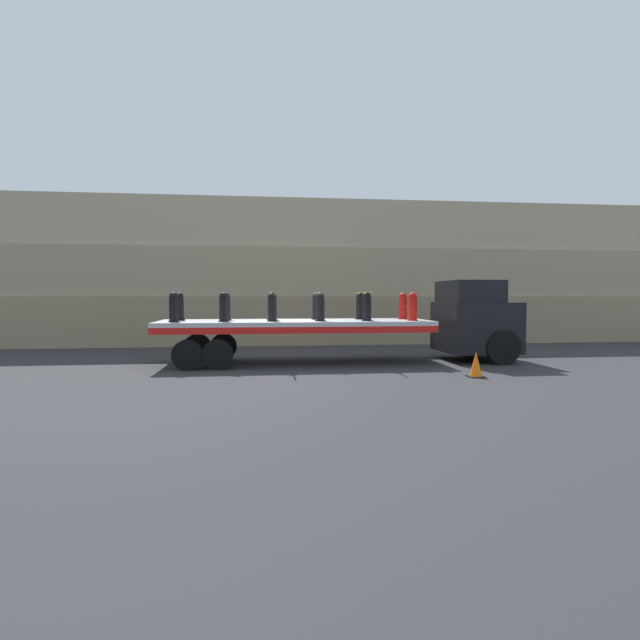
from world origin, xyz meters
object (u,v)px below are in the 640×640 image
object	(u,v)px
fire_hydrant_black_near_4	(367,307)
fire_hydrant_black_near_1	(224,307)
fire_hydrant_black_near_3	(320,307)
fire_hydrant_black_far_3	(316,306)
fire_hydrant_black_near_0	(174,307)
fire_hydrant_red_near_5	(413,307)
fire_hydrant_black_far_2	(272,306)
flatbed_trailer	(275,329)
fire_hydrant_black_far_0	(180,307)
traffic_cone	(476,365)
fire_hydrant_black_far_4	(360,306)
fire_hydrant_red_far_5	(403,306)
fire_hydrant_black_near_2	(273,307)
fire_hydrant_black_far_1	(226,307)
truck_cab	(477,320)

from	to	relation	value
fire_hydrant_black_near_4	fire_hydrant_black_near_1	bearing A→B (deg)	180.00
fire_hydrant_black_near_3	fire_hydrant_black_far_3	bearing A→B (deg)	90.00
fire_hydrant_black_near_0	fire_hydrant_black_far_3	distance (m)	4.58
fire_hydrant_black_near_4	fire_hydrant_black_near_0	bearing A→B (deg)	180.00
fire_hydrant_black_far_3	fire_hydrant_black_near_1	bearing A→B (deg)	-159.60
fire_hydrant_red_near_5	fire_hydrant_black_far_2	bearing A→B (deg)	166.08
fire_hydrant_black_far_3	fire_hydrant_black_far_2	bearing A→B (deg)	180.00
flatbed_trailer	fire_hydrant_black_far_3	bearing A→B (deg)	21.67
fire_hydrant_black_far_0	fire_hydrant_black_near_4	world-z (taller)	same
fire_hydrant_black_near_0	fire_hydrant_red_near_5	size ratio (longest dim) A/B	1.00
fire_hydrant_black_near_1	fire_hydrant_black_near_3	bearing A→B (deg)	0.00
fire_hydrant_black_near_3	fire_hydrant_black_far_3	xyz separation A→B (m)	(0.00, 1.10, 0.00)
fire_hydrant_black_far_3	traffic_cone	world-z (taller)	fire_hydrant_black_far_3
fire_hydrant_black_far_0	fire_hydrant_black_near_3	xyz separation A→B (m)	(4.45, -1.10, 0.00)
fire_hydrant_black_far_0	fire_hydrant_black_far_2	distance (m)	2.96
fire_hydrant_black_far_4	fire_hydrant_red_far_5	world-z (taller)	same
fire_hydrant_black_far_3	fire_hydrant_black_near_2	bearing A→B (deg)	-143.36
fire_hydrant_red_near_5	fire_hydrant_black_far_3	bearing A→B (deg)	159.60
traffic_cone	fire_hydrant_red_far_5	bearing A→B (deg)	102.68
fire_hydrant_red_near_5	fire_hydrant_black_far_0	bearing A→B (deg)	171.54
fire_hydrant_black_near_1	fire_hydrant_black_far_4	size ratio (longest dim) A/B	1.00
fire_hydrant_black_far_1	truck_cab	bearing A→B (deg)	-3.79
fire_hydrant_black_near_1	fire_hydrant_black_far_2	xyz separation A→B (m)	(1.48, 1.10, 0.00)
fire_hydrant_black_far_1	traffic_cone	world-z (taller)	fire_hydrant_black_far_1
traffic_cone	fire_hydrant_black_near_1	bearing A→B (deg)	157.67
fire_hydrant_black_near_2	fire_hydrant_red_near_5	distance (m)	4.45
fire_hydrant_black_near_3	fire_hydrant_black_far_3	distance (m)	1.10
fire_hydrant_black_near_0	fire_hydrant_black_near_2	world-z (taller)	same
truck_cab	fire_hydrant_black_near_0	distance (m)	9.83
fire_hydrant_black_far_3	fire_hydrant_red_near_5	size ratio (longest dim) A/B	1.00
fire_hydrant_black_near_4	fire_hydrant_red_far_5	size ratio (longest dim) A/B	1.00
fire_hydrant_black_near_0	fire_hydrant_black_far_1	xyz separation A→B (m)	(1.48, 1.10, 0.00)
fire_hydrant_black_near_0	fire_hydrant_black_far_0	xyz separation A→B (m)	(0.00, 1.10, 0.00)
fire_hydrant_black_near_2	traffic_cone	xyz separation A→B (m)	(5.32, -2.79, -1.48)
flatbed_trailer	fire_hydrant_black_near_0	bearing A→B (deg)	-169.79
fire_hydrant_black_far_0	fire_hydrant_red_far_5	size ratio (longest dim) A/B	1.00
flatbed_trailer	fire_hydrant_red_near_5	xyz separation A→B (m)	(4.35, -0.55, 0.72)
flatbed_trailer	fire_hydrant_black_near_2	xyz separation A→B (m)	(-0.09, -0.55, 0.72)
flatbed_trailer	fire_hydrant_red_far_5	world-z (taller)	fire_hydrant_red_far_5
fire_hydrant_black_far_0	fire_hydrant_black_near_4	distance (m)	6.03
fire_hydrant_black_near_1	fire_hydrant_black_near_4	bearing A→B (deg)	0.00
fire_hydrant_black_far_3	fire_hydrant_black_near_4	world-z (taller)	same
fire_hydrant_black_far_4	fire_hydrant_red_far_5	size ratio (longest dim) A/B	1.00
flatbed_trailer	truck_cab	bearing A→B (deg)	0.00
fire_hydrant_red_near_5	fire_hydrant_black_far_4	bearing A→B (deg)	143.36
fire_hydrant_black_near_4	fire_hydrant_red_near_5	size ratio (longest dim) A/B	1.00
flatbed_trailer	fire_hydrant_black_near_3	size ratio (longest dim) A/B	9.55
fire_hydrant_black_far_0	fire_hydrant_black_near_2	bearing A→B (deg)	-20.40
fire_hydrant_black_near_1	fire_hydrant_red_far_5	xyz separation A→B (m)	(5.93, 1.10, 0.00)
fire_hydrant_black_far_4	fire_hydrant_black_near_2	bearing A→B (deg)	-159.60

